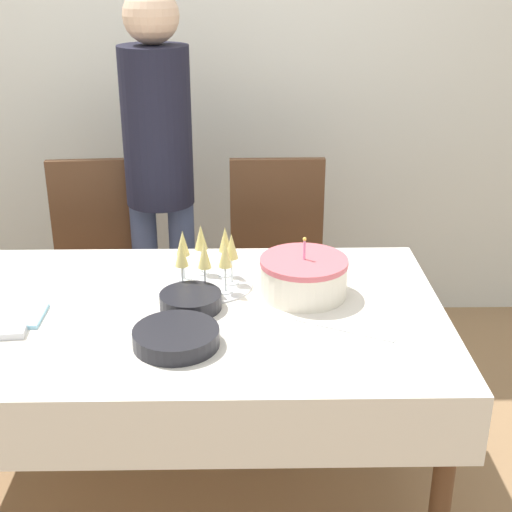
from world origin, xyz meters
TOP-DOWN VIEW (x-y plane):
  - ground_plane at (0.00, 0.00)m, footprint 12.00×12.00m
  - wall_back at (0.00, 1.48)m, footprint 8.00×0.05m
  - dining_table at (0.00, 0.00)m, footprint 1.69×0.98m
  - dining_chair_far_left at (-0.38, 0.81)m, footprint 0.45×0.45m
  - dining_chair_far_right at (0.37, 0.81)m, footprint 0.43×0.43m
  - birthday_cake at (0.42, 0.10)m, footprint 0.28×0.28m
  - champagne_tray at (0.11, 0.17)m, footprint 0.28×0.28m
  - plate_stack_main at (0.04, -0.22)m, footprint 0.24×0.24m
  - plate_stack_dessert at (0.07, 0.01)m, footprint 0.19×0.19m
  - cake_knife at (0.52, -0.14)m, footprint 0.28×0.15m
  - napkin_pile at (-0.45, -0.05)m, footprint 0.15×0.15m
  - person_standing at (-0.12, 0.88)m, footprint 0.28×0.28m

SIDE VIEW (x-z plane):
  - ground_plane at x=0.00m, z-range 0.00..0.00m
  - dining_chair_far_left at x=-0.38m, z-range 0.05..1.03m
  - dining_chair_far_right at x=0.37m, z-range 0.05..1.03m
  - dining_table at x=0.00m, z-range 0.27..1.02m
  - cake_knife at x=0.52m, z-range 0.75..0.75m
  - napkin_pile at x=-0.45m, z-range 0.75..0.76m
  - plate_stack_main at x=0.04m, z-range 0.75..0.80m
  - plate_stack_dessert at x=0.07m, z-range 0.75..0.80m
  - birthday_cake at x=0.42m, z-range 0.71..0.91m
  - champagne_tray at x=0.11m, z-range 0.75..0.93m
  - person_standing at x=-0.12m, z-range 0.17..1.83m
  - wall_back at x=0.00m, z-range 0.00..2.70m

